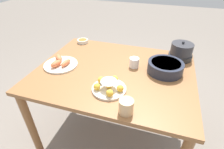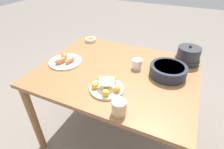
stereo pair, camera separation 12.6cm
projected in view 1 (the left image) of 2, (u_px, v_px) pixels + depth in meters
ground_plane at (114, 132)px, 1.81m from camera, size 12.00×12.00×0.00m
dining_table at (114, 80)px, 1.44m from camera, size 1.22×0.97×0.76m
cake_plate at (109, 87)px, 1.16m from camera, size 0.23×0.23×0.08m
serving_bowl at (165, 67)px, 1.33m from camera, size 0.27×0.27×0.08m
sauce_bowl at (83, 41)px, 1.81m from camera, size 0.11×0.11×0.03m
seafood_platter at (60, 63)px, 1.43m from camera, size 0.27×0.27×0.06m
cup_near at (126, 106)px, 0.98m from camera, size 0.09×0.09×0.09m
cup_far at (134, 63)px, 1.40m from camera, size 0.08×0.08×0.08m
warming_pot at (181, 51)px, 1.50m from camera, size 0.20×0.20×0.16m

